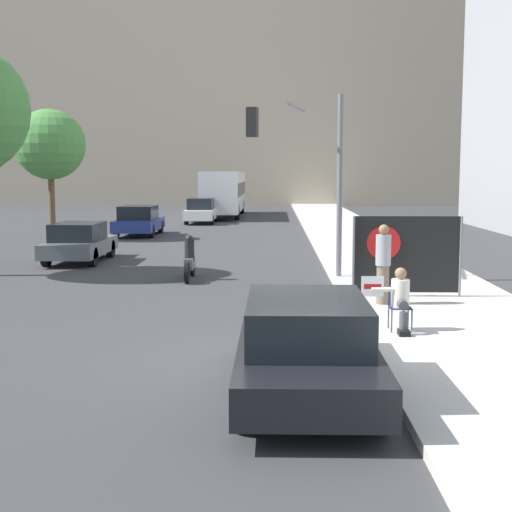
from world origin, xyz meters
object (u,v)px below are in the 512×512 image
Objects in this scene: seated_protester at (400,298)px; motorcycle_on_road at (190,261)px; car_on_road_midblock at (139,221)px; traffic_light_pole at (304,154)px; parked_car_curbside at (306,346)px; car_on_road_distant at (201,211)px; city_bus_on_road at (224,191)px; protest_banner at (406,254)px; street_tree_midblock at (50,145)px; jogger_on_sidewalk at (383,263)px; car_on_road_nearest at (79,242)px.

seated_protester reaches higher than motorcycle_on_road.
car_on_road_midblock is 2.14× the size of motorcycle_on_road.
traffic_light_pole is 1.10× the size of parked_car_curbside.
traffic_light_pole is at bearing -62.40° from car_on_road_midblock.
city_bus_on_road is (0.95, 6.35, 1.05)m from car_on_road_distant.
seated_protester is 3.82m from protest_banner.
car_on_road_distant is at bearing 105.94° from protest_banner.
seated_protester is 23.30m from street_tree_midblock.
protest_banner is 0.55× the size of car_on_road_distant.
parked_car_curbside is at bearing 70.02° from jogger_on_sidewalk.
car_on_road_distant is at bearing -98.51° from city_bus_on_road.
seated_protester is 0.10× the size of city_bus_on_road.
seated_protester is at bearing -51.14° from car_on_road_nearest.
car_on_road_nearest is at bearing 116.13° from parked_car_curbside.
seated_protester is 14.47m from car_on_road_nearest.
protest_banner is 4.85m from traffic_light_pole.
protest_banner is at bearing -57.19° from traffic_light_pole.
traffic_light_pole is at bearing -81.60° from city_bus_on_road.
traffic_light_pole is 9.08m from car_on_road_nearest.
car_on_road_nearest is at bearing -97.04° from car_on_road_distant.
car_on_road_distant is 0.41× the size of city_bus_on_road.
street_tree_midblock reaches higher than motorcycle_on_road.
seated_protester is 30.87m from car_on_road_distant.
seated_protester is at bearing -57.08° from street_tree_midblock.
car_on_road_nearest is (-9.08, 11.27, -0.10)m from seated_protester.
street_tree_midblock reaches higher than car_on_road_nearest.
car_on_road_midblock is at bearing -101.89° from city_bus_on_road.
jogger_on_sidewalk reaches higher than motorcycle_on_road.
protest_banner is 1.27× the size of motorcycle_on_road.
jogger_on_sidewalk reaches higher than car_on_road_nearest.
jogger_on_sidewalk is 28.22m from car_on_road_distant.
protest_banner reaches higher than seated_protester.
protest_banner is at bearing -74.06° from car_on_road_distant.
car_on_road_nearest is (-7.60, 4.03, -2.90)m from traffic_light_pole.
car_on_road_nearest is (-9.87, 7.56, -0.48)m from protest_banner.
traffic_light_pole is 1.17× the size of car_on_road_midblock.
jogger_on_sidewalk is 0.16× the size of city_bus_on_road.
parked_car_curbside is 25.34m from street_tree_midblock.
motorcycle_on_road is at bearing -44.74° from jogger_on_sidewalk.
traffic_light_pole reaches higher than seated_protester.
car_on_road_midblock reaches higher than parked_car_curbside.
traffic_light_pole reaches higher than car_on_road_nearest.
traffic_light_pole reaches higher than motorcycle_on_road.
car_on_road_nearest is 0.70× the size of street_tree_midblock.
traffic_light_pole is 23.65m from car_on_road_distant.
protest_banner is 0.62× the size of car_on_road_nearest.
parked_car_curbside is 0.98× the size of car_on_road_distant.
city_bus_on_road is 5.58× the size of motorcycle_on_road.
protest_banner is 27.46m from car_on_road_distant.
jogger_on_sidewalk reaches higher than parked_car_curbside.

